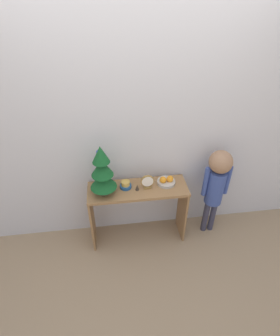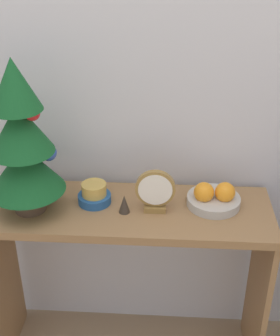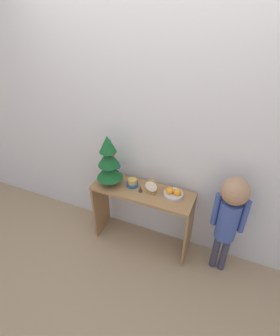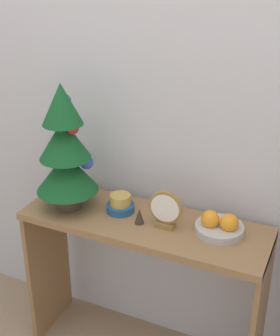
{
  "view_description": "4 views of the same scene",
  "coord_description": "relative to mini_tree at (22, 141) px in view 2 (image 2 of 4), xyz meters",
  "views": [
    {
      "loc": [
        -0.23,
        -1.79,
        2.37
      ],
      "look_at": [
        0.03,
        0.19,
        0.92
      ],
      "focal_mm": 28.0,
      "sensor_mm": 36.0,
      "label": 1
    },
    {
      "loc": [
        0.13,
        -1.15,
        1.59
      ],
      "look_at": [
        0.04,
        0.17,
        0.85
      ],
      "focal_mm": 50.0,
      "sensor_mm": 36.0,
      "label": 2
    },
    {
      "loc": [
        0.75,
        -1.63,
        2.25
      ],
      "look_at": [
        -0.03,
        0.17,
        0.94
      ],
      "focal_mm": 28.0,
      "sensor_mm": 36.0,
      "label": 3
    },
    {
      "loc": [
        0.64,
        -1.27,
        1.66
      ],
      "look_at": [
        -0.03,
        0.2,
        0.9
      ],
      "focal_mm": 50.0,
      "sensor_mm": 36.0,
      "label": 4
    }
  ],
  "objects": [
    {
      "name": "back_wall",
      "position": [
        0.33,
        0.24,
        0.3
      ],
      "size": [
        7.0,
        0.05,
        2.5
      ],
      "primitive_type": "cube",
      "color": "silver",
      "rests_on": "ground_plane"
    },
    {
      "name": "mini_tree",
      "position": [
        0.0,
        0.0,
        0.0
      ],
      "size": [
        0.25,
        0.25,
        0.52
      ],
      "color": "#4C3828",
      "rests_on": "console_table"
    },
    {
      "name": "console_table",
      "position": [
        0.33,
        0.03,
        -0.43
      ],
      "size": [
        0.99,
        0.33,
        0.7
      ],
      "color": "olive",
      "rests_on": "ground_plane"
    },
    {
      "name": "fruit_bowl",
      "position": [
        0.62,
        0.06,
        -0.23
      ],
      "size": [
        0.18,
        0.18,
        0.09
      ],
      "color": "#B7B2A8",
      "rests_on": "console_table"
    },
    {
      "name": "singing_bowl",
      "position": [
        0.21,
        0.05,
        -0.22
      ],
      "size": [
        0.11,
        0.11,
        0.07
      ],
      "color": "#235189",
      "rests_on": "console_table"
    },
    {
      "name": "desk_clock",
      "position": [
        0.42,
        0.02,
        -0.18
      ],
      "size": [
        0.13,
        0.04,
        0.15
      ],
      "color": "olive",
      "rests_on": "console_table"
    },
    {
      "name": "figurine",
      "position": [
        0.32,
        0.0,
        -0.22
      ],
      "size": [
        0.04,
        0.04,
        0.07
      ],
      "color": "#382D23",
      "rests_on": "console_table"
    }
  ]
}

